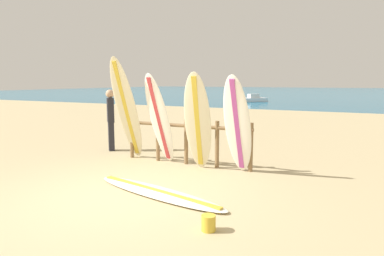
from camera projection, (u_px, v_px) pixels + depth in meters
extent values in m
plane|color=tan|center=(118.00, 197.00, 5.54)|extent=(120.00, 120.00, 0.00)
cube|color=#196B93|center=(336.00, 92.00, 57.16)|extent=(120.00, 80.00, 0.01)
cylinder|color=olive|center=(132.00, 137.00, 8.33)|extent=(0.09, 0.09, 1.03)
cylinder|color=olive|center=(158.00, 139.00, 8.00)|extent=(0.09, 0.09, 1.03)
cylinder|color=olive|center=(186.00, 142.00, 7.67)|extent=(0.09, 0.09, 1.03)
cylinder|color=olive|center=(217.00, 144.00, 7.35)|extent=(0.09, 0.09, 1.03)
cylinder|color=olive|center=(251.00, 147.00, 7.02)|extent=(0.09, 0.09, 1.03)
cylinder|color=olive|center=(186.00, 126.00, 7.62)|extent=(3.11, 0.08, 0.08)
ellipsoid|color=beige|center=(127.00, 110.00, 7.81)|extent=(0.71, 1.27, 2.41)
cube|color=gold|center=(127.00, 110.00, 7.81)|extent=(0.29, 1.12, 2.23)
ellipsoid|color=white|center=(160.00, 120.00, 7.53)|extent=(0.57, 0.88, 2.06)
cube|color=#B73338|center=(160.00, 120.00, 7.53)|extent=(0.15, 0.80, 1.90)
ellipsoid|color=beige|center=(198.00, 122.00, 7.00)|extent=(0.67, 0.77, 2.07)
cube|color=gold|center=(198.00, 122.00, 7.00)|extent=(0.21, 0.65, 1.91)
ellipsoid|color=white|center=(237.00, 125.00, 6.70)|extent=(0.57, 0.79, 2.01)
cube|color=#A53F8C|center=(237.00, 125.00, 6.70)|extent=(0.12, 0.73, 1.86)
ellipsoid|color=white|center=(157.00, 192.00, 5.66)|extent=(2.86, 1.13, 0.07)
cube|color=gold|center=(157.00, 192.00, 5.66)|extent=(2.54, 0.67, 0.08)
cube|color=#26262D|center=(111.00, 136.00, 9.18)|extent=(0.26, 0.26, 0.77)
cube|color=#26262D|center=(110.00, 110.00, 9.08)|extent=(0.31, 0.31, 0.65)
sphere|color=tan|center=(110.00, 94.00, 9.02)|extent=(0.22, 0.22, 0.22)
cube|color=silver|center=(253.00, 100.00, 30.67)|extent=(2.45, 2.38, 0.35)
cube|color=silver|center=(253.00, 96.00, 30.62)|extent=(1.11, 1.10, 0.36)
cylinder|color=gold|center=(208.00, 223.00, 4.27)|extent=(0.18, 0.18, 0.20)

